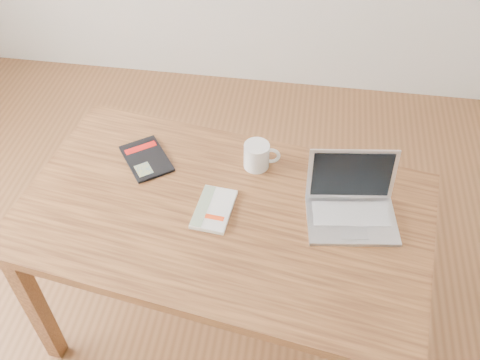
# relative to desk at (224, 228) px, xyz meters

# --- Properties ---
(room) EXTENTS (4.04, 4.04, 2.70)m
(room) POSITION_rel_desk_xyz_m (-0.21, -0.17, 0.69)
(room) COLOR brown
(room) RESTS_ON ground
(desk) EXTENTS (1.51, 1.00, 0.75)m
(desk) POSITION_rel_desk_xyz_m (0.00, 0.00, 0.00)
(desk) COLOR brown
(desk) RESTS_ON ground
(white_guidebook) EXTENTS (0.14, 0.21, 0.02)m
(white_guidebook) POSITION_rel_desk_xyz_m (-0.03, -0.00, 0.10)
(white_guidebook) COLOR silver
(white_guidebook) RESTS_ON desk
(black_guidebook) EXTENTS (0.24, 0.26, 0.01)m
(black_guidebook) POSITION_rel_desk_xyz_m (-0.33, 0.21, 0.10)
(black_guidebook) COLOR black
(black_guidebook) RESTS_ON desk
(laptop) EXTENTS (0.33, 0.27, 0.21)m
(laptop) POSITION_rel_desk_xyz_m (0.43, 0.06, 0.13)
(laptop) COLOR silver
(laptop) RESTS_ON desk
(coffee_mug) EXTENTS (0.13, 0.09, 0.10)m
(coffee_mug) POSITION_rel_desk_xyz_m (0.09, 0.24, 0.14)
(coffee_mug) COLOR white
(coffee_mug) RESTS_ON desk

